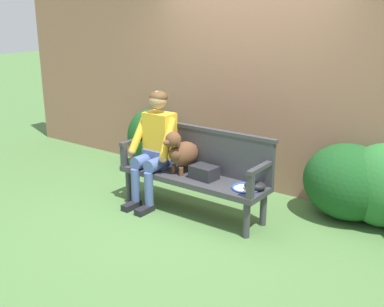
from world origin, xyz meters
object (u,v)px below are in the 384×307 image
at_px(person_seated, 156,144).
at_px(tennis_racket, 247,187).
at_px(dog_on_bench, 182,152).
at_px(baseball_glove, 255,186).
at_px(garden_bench, 192,180).
at_px(sports_bag, 204,172).

height_order(person_seated, tennis_racket, person_seated).
distance_m(dog_on_bench, baseball_glove, 0.92).
height_order(garden_bench, dog_on_bench, dog_on_bench).
bearing_deg(person_seated, garden_bench, 0.81).
bearing_deg(garden_bench, sports_bag, 1.02).
bearing_deg(sports_bag, baseball_glove, 2.40).
height_order(dog_on_bench, baseball_glove, dog_on_bench).
bearing_deg(sports_bag, person_seated, -179.14).
xyz_separation_m(garden_bench, sports_bag, (0.16, 0.00, 0.13)).
bearing_deg(garden_bench, tennis_racket, 2.73).
height_order(person_seated, baseball_glove, person_seated).
distance_m(dog_on_bench, sports_bag, 0.35).
bearing_deg(person_seated, dog_on_bench, 1.68).
bearing_deg(garden_bench, baseball_glove, 2.11).
distance_m(garden_bench, sports_bag, 0.20).
height_order(person_seated, sports_bag, person_seated).
relative_size(person_seated, tennis_racket, 2.26).
xyz_separation_m(garden_bench, dog_on_bench, (-0.14, 0.00, 0.30)).
relative_size(garden_bench, sports_bag, 6.21).
relative_size(garden_bench, tennis_racket, 3.01).
relative_size(person_seated, sports_bag, 4.65).
xyz_separation_m(dog_on_bench, sports_bag, (0.30, -0.00, -0.17)).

